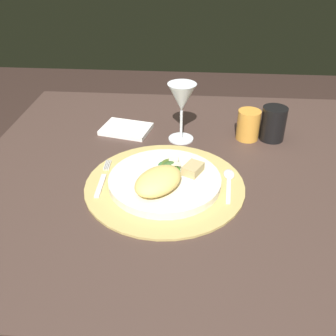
{
  "coord_description": "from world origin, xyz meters",
  "views": [
    {
      "loc": [
        -0.0,
        -0.84,
        1.29
      ],
      "look_at": [
        -0.07,
        -0.03,
        0.77
      ],
      "focal_mm": 40.82,
      "sensor_mm": 36.0,
      "label": 1
    }
  ],
  "objects_px": {
    "dining_table": "(193,208)",
    "spoon": "(230,179)",
    "wine_glass": "(183,100)",
    "dark_tumbler": "(275,124)",
    "fork": "(104,180)",
    "napkin": "(127,129)",
    "amber_tumbler": "(250,125)",
    "dinner_plate": "(166,181)"
  },
  "relations": [
    {
      "from": "dining_table",
      "to": "spoon",
      "type": "bearing_deg",
      "value": -31.93
    },
    {
      "from": "spoon",
      "to": "wine_glass",
      "type": "bearing_deg",
      "value": 120.94
    },
    {
      "from": "dark_tumbler",
      "to": "fork",
      "type": "bearing_deg",
      "value": -149.7
    },
    {
      "from": "napkin",
      "to": "amber_tumbler",
      "type": "distance_m",
      "value": 0.37
    },
    {
      "from": "fork",
      "to": "napkin",
      "type": "height_order",
      "value": "napkin"
    },
    {
      "from": "dining_table",
      "to": "wine_glass",
      "type": "bearing_deg",
      "value": 103.84
    },
    {
      "from": "spoon",
      "to": "wine_glass",
      "type": "height_order",
      "value": "wine_glass"
    },
    {
      "from": "dining_table",
      "to": "napkin",
      "type": "bearing_deg",
      "value": 136.56
    },
    {
      "from": "dining_table",
      "to": "dark_tumbler",
      "type": "height_order",
      "value": "dark_tumbler"
    },
    {
      "from": "spoon",
      "to": "napkin",
      "type": "relative_size",
      "value": 1.0
    },
    {
      "from": "fork",
      "to": "dark_tumbler",
      "type": "distance_m",
      "value": 0.52
    },
    {
      "from": "fork",
      "to": "dark_tumbler",
      "type": "xyz_separation_m",
      "value": [
        0.45,
        0.26,
        0.04
      ]
    },
    {
      "from": "wine_glass",
      "to": "napkin",
      "type": "bearing_deg",
      "value": 166.75
    },
    {
      "from": "dining_table",
      "to": "dinner_plate",
      "type": "relative_size",
      "value": 4.25
    },
    {
      "from": "spoon",
      "to": "napkin",
      "type": "height_order",
      "value": "same"
    },
    {
      "from": "dining_table",
      "to": "spoon",
      "type": "distance_m",
      "value": 0.17
    },
    {
      "from": "dining_table",
      "to": "amber_tumbler",
      "type": "bearing_deg",
      "value": 49.01
    },
    {
      "from": "napkin",
      "to": "wine_glass",
      "type": "distance_m",
      "value": 0.21
    },
    {
      "from": "dining_table",
      "to": "fork",
      "type": "bearing_deg",
      "value": -160.0
    },
    {
      "from": "spoon",
      "to": "dark_tumbler",
      "type": "distance_m",
      "value": 0.28
    },
    {
      "from": "dining_table",
      "to": "fork",
      "type": "relative_size",
      "value": 7.16
    },
    {
      "from": "dining_table",
      "to": "fork",
      "type": "distance_m",
      "value": 0.27
    },
    {
      "from": "dinner_plate",
      "to": "amber_tumbler",
      "type": "xyz_separation_m",
      "value": [
        0.22,
        0.26,
        0.03
      ]
    },
    {
      "from": "spoon",
      "to": "dark_tumbler",
      "type": "xyz_separation_m",
      "value": [
        0.14,
        0.24,
        0.04
      ]
    },
    {
      "from": "wine_glass",
      "to": "amber_tumbler",
      "type": "bearing_deg",
      "value": 6.12
    },
    {
      "from": "fork",
      "to": "dinner_plate",
      "type": "bearing_deg",
      "value": -1.12
    },
    {
      "from": "fork",
      "to": "wine_glass",
      "type": "relative_size",
      "value": 0.94
    },
    {
      "from": "spoon",
      "to": "amber_tumbler",
      "type": "relative_size",
      "value": 1.61
    },
    {
      "from": "napkin",
      "to": "wine_glass",
      "type": "height_order",
      "value": "wine_glass"
    },
    {
      "from": "dinner_plate",
      "to": "amber_tumbler",
      "type": "distance_m",
      "value": 0.35
    },
    {
      "from": "amber_tumbler",
      "to": "dark_tumbler",
      "type": "height_order",
      "value": "dark_tumbler"
    },
    {
      "from": "wine_glass",
      "to": "dark_tumbler",
      "type": "bearing_deg",
      "value": 4.93
    },
    {
      "from": "dining_table",
      "to": "dinner_plate",
      "type": "xyz_separation_m",
      "value": [
        -0.07,
        -0.08,
        0.14
      ]
    },
    {
      "from": "spoon",
      "to": "dining_table",
      "type": "bearing_deg",
      "value": 148.07
    },
    {
      "from": "dark_tumbler",
      "to": "spoon",
      "type": "bearing_deg",
      "value": -120.17
    },
    {
      "from": "napkin",
      "to": "dark_tumbler",
      "type": "bearing_deg",
      "value": -2.26
    },
    {
      "from": "napkin",
      "to": "dinner_plate",
      "type": "bearing_deg",
      "value": -63.1
    },
    {
      "from": "dining_table",
      "to": "dark_tumbler",
      "type": "bearing_deg",
      "value": 38.61
    },
    {
      "from": "fork",
      "to": "napkin",
      "type": "xyz_separation_m",
      "value": [
        0.01,
        0.28,
        -0.0
      ]
    },
    {
      "from": "wine_glass",
      "to": "amber_tumbler",
      "type": "relative_size",
      "value": 1.94
    },
    {
      "from": "fork",
      "to": "wine_glass",
      "type": "xyz_separation_m",
      "value": [
        0.18,
        0.24,
        0.12
      ]
    },
    {
      "from": "spoon",
      "to": "dark_tumbler",
      "type": "bearing_deg",
      "value": 59.83
    }
  ]
}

